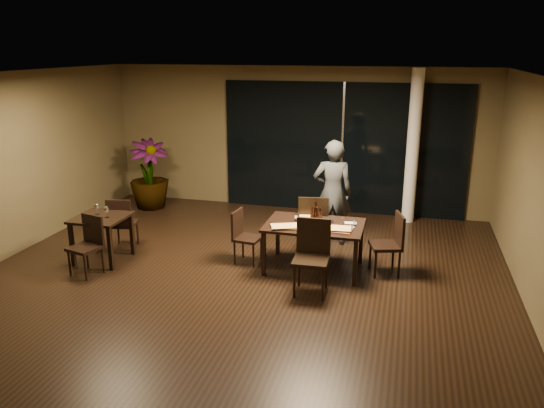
{
  "coord_description": "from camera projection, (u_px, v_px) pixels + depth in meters",
  "views": [
    {
      "loc": [
        2.32,
        -6.85,
        3.39
      ],
      "look_at": [
        0.35,
        0.71,
        1.05
      ],
      "focal_mm": 35.0,
      "sensor_mm": 36.0,
      "label": 1
    }
  ],
  "objects": [
    {
      "name": "round_pizza",
      "position": [
        305.0,
        217.0,
        8.48
      ],
      "size": [
        0.29,
        0.29,
        0.01
      ],
      "primitive_type": "cylinder",
      "color": "red",
      "rests_on": "main_table"
    },
    {
      "name": "side_napkin",
      "position": [
        95.0,
        220.0,
        8.31
      ],
      "size": [
        0.19,
        0.12,
        0.01
      ],
      "primitive_type": "cube",
      "rotation": [
        0.0,
        0.0,
        -0.05
      ],
      "color": "silver",
      "rests_on": "side_table"
    },
    {
      "name": "bottle_a",
      "position": [
        312.0,
        215.0,
        8.15
      ],
      "size": [
        0.06,
        0.06,
        0.27
      ],
      "primitive_type": null,
      "color": "black",
      "rests_on": "main_table"
    },
    {
      "name": "chair_side_near",
      "position": [
        88.0,
        242.0,
        8.11
      ],
      "size": [
        0.52,
        0.52,
        0.91
      ],
      "rotation": [
        0.0,
        0.0,
        -0.26
      ],
      "color": "black",
      "rests_on": "ground"
    },
    {
      "name": "chair_main_right",
      "position": [
        391.0,
        241.0,
        8.07
      ],
      "size": [
        0.55,
        0.55,
        0.96
      ],
      "rotation": [
        0.0,
        0.0,
        -1.28
      ],
      "color": "black",
      "rests_on": "ground"
    },
    {
      "name": "column",
      "position": [
        413.0,
        147.0,
        10.25
      ],
      "size": [
        0.24,
        0.24,
        3.0
      ],
      "primitive_type": "cylinder",
      "color": "white",
      "rests_on": "ground"
    },
    {
      "name": "oblong_pizza_right",
      "position": [
        332.0,
        228.0,
        7.9
      ],
      "size": [
        0.54,
        0.28,
        0.02
      ],
      "primitive_type": null,
      "rotation": [
        0.0,
        0.0,
        0.08
      ],
      "color": "#69090D",
      "rests_on": "pizza_board_right"
    },
    {
      "name": "tumbler_right",
      "position": [
        331.0,
        219.0,
        8.24
      ],
      "size": [
        0.07,
        0.07,
        0.09
      ],
      "primitive_type": "cylinder",
      "color": "white",
      "rests_on": "main_table"
    },
    {
      "name": "side_table",
      "position": [
        101.0,
        224.0,
        8.56
      ],
      "size": [
        0.8,
        0.8,
        0.75
      ],
      "color": "black",
      "rests_on": "ground"
    },
    {
      "name": "oblong_pizza_left",
      "position": [
        289.0,
        226.0,
        7.99
      ],
      "size": [
        0.56,
        0.4,
        0.02
      ],
      "primitive_type": null,
      "rotation": [
        0.0,
        0.0,
        0.37
      ],
      "color": "maroon",
      "rests_on": "pizza_board_left"
    },
    {
      "name": "wine_glass_b",
      "position": [
        106.0,
        212.0,
        8.45
      ],
      "size": [
        0.08,
        0.08,
        0.18
      ],
      "primitive_type": null,
      "color": "white",
      "rests_on": "side_table"
    },
    {
      "name": "potted_plant",
      "position": [
        149.0,
        174.0,
        11.36
      ],
      "size": [
        1.14,
        1.14,
        1.48
      ],
      "primitive_type": "imported",
      "rotation": [
        0.0,
        0.0,
        0.77
      ],
      "color": "#184717",
      "rests_on": "ground"
    },
    {
      "name": "chair_main_far",
      "position": [
        313.0,
        222.0,
        8.74
      ],
      "size": [
        0.56,
        0.56,
        1.05
      ],
      "rotation": [
        0.0,
        0.0,
        3.3
      ],
      "color": "black",
      "rests_on": "ground"
    },
    {
      "name": "napkin_far",
      "position": [
        351.0,
        223.0,
        8.18
      ],
      "size": [
        0.19,
        0.12,
        0.01
      ],
      "primitive_type": "cube",
      "rotation": [
        0.0,
        0.0,
        0.12
      ],
      "color": "white",
      "rests_on": "main_table"
    },
    {
      "name": "wall_back",
      "position": [
        296.0,
        139.0,
        11.2
      ],
      "size": [
        8.0,
        0.1,
        3.0
      ],
      "primitive_type": "cube",
      "color": "brown",
      "rests_on": "ground"
    },
    {
      "name": "bottle_c",
      "position": [
        316.0,
        212.0,
        8.21
      ],
      "size": [
        0.07,
        0.07,
        0.33
      ],
      "primitive_type": null,
      "color": "black",
      "rests_on": "main_table"
    },
    {
      "name": "ceiling",
      "position": [
        233.0,
        75.0,
        7.01
      ],
      "size": [
        8.0,
        8.0,
        0.04
      ],
      "primitive_type": "cube",
      "color": "silver",
      "rests_on": "wall_back"
    },
    {
      "name": "pizza_board_left",
      "position": [
        289.0,
        227.0,
        7.99
      ],
      "size": [
        0.59,
        0.4,
        0.01
      ],
      "primitive_type": "cube",
      "rotation": [
        0.0,
        0.0,
        0.25
      ],
      "color": "#3F2814",
      "rests_on": "main_table"
    },
    {
      "name": "tumbler_left",
      "position": [
        297.0,
        218.0,
        8.31
      ],
      "size": [
        0.08,
        0.08,
        0.09
      ],
      "primitive_type": "cylinder",
      "color": "white",
      "rests_on": "main_table"
    },
    {
      "name": "chair_main_left",
      "position": [
        243.0,
        234.0,
        8.53
      ],
      "size": [
        0.44,
        0.44,
        0.87
      ],
      "rotation": [
        0.0,
        0.0,
        1.46
      ],
      "color": "black",
      "rests_on": "ground"
    },
    {
      "name": "ground",
      "position": [
        237.0,
        283.0,
        7.88
      ],
      "size": [
        8.0,
        8.0,
        0.0
      ],
      "primitive_type": "plane",
      "color": "black",
      "rests_on": "ground"
    },
    {
      "name": "window_panel",
      "position": [
        342.0,
        149.0,
        10.92
      ],
      "size": [
        5.0,
        0.06,
        2.7
      ],
      "primitive_type": "cube",
      "color": "black",
      "rests_on": "ground"
    },
    {
      "name": "main_table",
      "position": [
        314.0,
        229.0,
        8.19
      ],
      "size": [
        1.5,
        1.0,
        0.75
      ],
      "color": "black",
      "rests_on": "ground"
    },
    {
      "name": "diner",
      "position": [
        332.0,
        193.0,
        9.22
      ],
      "size": [
        0.7,
        0.53,
        1.86
      ],
      "primitive_type": "imported",
      "rotation": [
        0.0,
        0.0,
        3.32
      ],
      "color": "#2D3032",
      "rests_on": "ground"
    },
    {
      "name": "chair_main_near",
      "position": [
        312.0,
        252.0,
        7.48
      ],
      "size": [
        0.51,
        0.51,
        1.05
      ],
      "rotation": [
        0.0,
        0.0,
        0.04
      ],
      "color": "black",
      "rests_on": "ground"
    },
    {
      "name": "bottle_b",
      "position": [
        320.0,
        216.0,
        8.12
      ],
      "size": [
        0.06,
        0.06,
        0.26
      ],
      "primitive_type": null,
      "color": "black",
      "rests_on": "main_table"
    },
    {
      "name": "chair_side_far",
      "position": [
        122.0,
        221.0,
        9.05
      ],
      "size": [
        0.5,
        0.5,
        0.92
      ],
      "rotation": [
        0.0,
        0.0,
        3.34
      ],
      "color": "black",
      "rests_on": "ground"
    },
    {
      "name": "napkin_near",
      "position": [
        348.0,
        228.0,
        7.98
      ],
      "size": [
        0.19,
        0.11,
        0.01
      ],
      "primitive_type": "cube",
      "rotation": [
        0.0,
        0.0,
        -0.07
      ],
      "color": "white",
      "rests_on": "main_table"
    },
    {
      "name": "wine_glass_a",
      "position": [
        97.0,
        209.0,
        8.6
      ],
      "size": [
        0.08,
        0.08,
        0.18
      ],
      "primitive_type": null,
      "color": "white",
      "rests_on": "side_table"
    },
    {
      "name": "pizza_board_right",
      "position": [
        332.0,
        229.0,
        7.9
      ],
      "size": [
        0.61,
        0.35,
        0.01
      ],
      "primitive_type": "cube",
      "rotation": [
        0.0,
        0.0,
        -0.1
      ],
      "color": "#492A17",
      "rests_on": "main_table"
    },
    {
      "name": "wall_front",
      "position": [
        52.0,
        327.0,
        3.7
      ],
      "size": [
        8.0,
        0.1,
        3.0
      ],
      "primitive_type": "cube",
      "color": "brown",
      "rests_on": "ground"
    }
  ]
}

